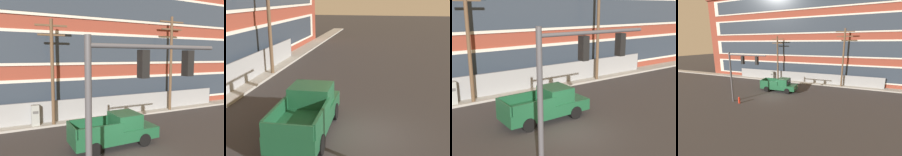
% 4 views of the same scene
% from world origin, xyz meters
% --- Properties ---
extents(ground_plane, '(160.00, 160.00, 0.00)m').
position_xyz_m(ground_plane, '(0.00, 0.00, 0.00)').
color(ground_plane, '#333030').
extents(pickup_truck_dark_green, '(5.48, 2.16, 1.96)m').
position_xyz_m(pickup_truck_dark_green, '(-0.13, 2.49, 0.94)').
color(pickup_truck_dark_green, '#194C2D').
rests_on(pickup_truck_dark_green, ground).
extents(utility_pole_midblock, '(2.77, 0.26, 9.28)m').
position_xyz_m(utility_pole_midblock, '(8.45, 7.87, 5.17)').
color(utility_pole_midblock, brown).
rests_on(utility_pole_midblock, ground).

